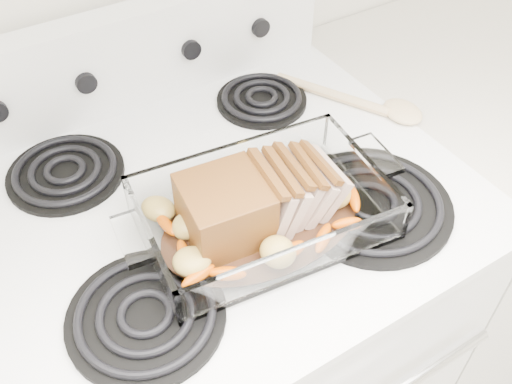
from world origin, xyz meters
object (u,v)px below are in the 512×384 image
counter_right (446,222)px  baking_dish (263,214)px  electric_range (225,337)px  pork_roast (250,205)px

counter_right → baking_dish: bearing=-170.7°
electric_range → counter_right: (0.66, -0.00, -0.02)m
electric_range → baking_dish: electric_range is taller
counter_right → pork_roast: (-0.66, -0.11, 0.53)m
electric_range → baking_dish: 0.49m
counter_right → baking_dish: baking_dish is taller
baking_dish → pork_roast: bearing=-173.5°
counter_right → pork_roast: pork_roast is taller
baking_dish → pork_roast: size_ratio=1.48×
counter_right → baking_dish: size_ratio=2.66×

